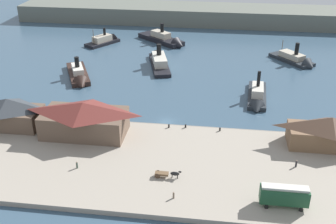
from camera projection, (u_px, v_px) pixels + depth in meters
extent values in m
plane|color=#385166|center=(166.00, 122.00, 114.81)|extent=(320.00, 320.00, 0.00)
cube|color=#9E9384|center=(153.00, 164.00, 95.06)|extent=(110.00, 36.00, 1.20)
cube|color=gray|center=(165.00, 126.00, 111.40)|extent=(110.00, 0.80, 1.00)
cube|color=brown|center=(10.00, 117.00, 109.21)|extent=(16.82, 8.83, 4.96)
pyramid|color=#33383D|center=(7.00, 104.00, 107.46)|extent=(17.15, 9.28, 2.86)
cube|color=brown|center=(85.00, 123.00, 105.13)|extent=(20.98, 10.96, 5.99)
pyramid|color=maroon|center=(83.00, 108.00, 103.17)|extent=(21.40, 11.51, 2.75)
cube|color=brown|center=(329.00, 137.00, 99.90)|extent=(19.29, 7.92, 4.79)
pyramid|color=brown|center=(332.00, 123.00, 98.15)|extent=(19.68, 8.32, 3.02)
cube|color=#1E4C2D|center=(284.00, 195.00, 79.82)|extent=(9.29, 2.71, 3.17)
cube|color=beige|center=(285.00, 188.00, 79.00)|extent=(8.92, 1.90, 0.50)
cylinder|color=black|center=(299.00, 201.00, 81.55)|extent=(0.90, 0.18, 0.90)
cylinder|color=black|center=(301.00, 210.00, 79.15)|extent=(0.90, 0.18, 0.90)
cylinder|color=black|center=(265.00, 198.00, 82.33)|extent=(0.90, 0.18, 0.90)
cylinder|color=black|center=(266.00, 207.00, 79.93)|extent=(0.90, 0.18, 0.90)
cube|color=brown|center=(162.00, 174.00, 89.11)|extent=(2.90, 1.29, 0.50)
cylinder|color=#4C3828|center=(158.00, 173.00, 89.90)|extent=(1.20, 0.10, 1.20)
cylinder|color=#4C3828|center=(157.00, 176.00, 88.76)|extent=(1.20, 0.10, 1.20)
ellipsoid|color=black|center=(175.00, 174.00, 88.66)|extent=(2.00, 0.70, 0.90)
ellipsoid|color=black|center=(180.00, 172.00, 88.28)|extent=(0.70, 0.32, 0.44)
cylinder|color=black|center=(178.00, 176.00, 89.03)|extent=(0.16, 0.16, 1.00)
cylinder|color=black|center=(178.00, 177.00, 88.68)|extent=(0.16, 0.16, 1.00)
cylinder|color=black|center=(172.00, 175.00, 89.18)|extent=(0.16, 0.16, 1.00)
cylinder|color=black|center=(172.00, 176.00, 88.82)|extent=(0.16, 0.16, 1.00)
cylinder|color=#3D4C42|center=(77.00, 165.00, 92.19)|extent=(0.42, 0.42, 1.43)
sphere|color=#CCA889|center=(77.00, 162.00, 91.81)|extent=(0.26, 0.26, 0.26)
cylinder|color=#232328|center=(296.00, 164.00, 92.63)|extent=(0.43, 0.43, 1.48)
sphere|color=#CCA889|center=(297.00, 161.00, 92.24)|extent=(0.27, 0.27, 0.27)
cylinder|color=#6B5B4C|center=(174.00, 195.00, 82.72)|extent=(0.38, 0.38, 1.29)
sphere|color=#CCA889|center=(174.00, 192.00, 82.38)|extent=(0.24, 0.24, 0.24)
cylinder|color=black|center=(220.00, 129.00, 107.48)|extent=(0.44, 0.44, 0.90)
cylinder|color=black|center=(169.00, 126.00, 109.09)|extent=(0.44, 0.44, 0.90)
cylinder|color=black|center=(186.00, 126.00, 109.04)|extent=(0.44, 0.44, 0.90)
cube|color=black|center=(78.00, 74.00, 144.97)|extent=(14.39, 21.58, 1.61)
cone|color=black|center=(82.00, 85.00, 136.03)|extent=(6.58, 5.74, 5.50)
cube|color=silver|center=(78.00, 69.00, 144.16)|extent=(6.86, 9.43, 2.03)
cylinder|color=black|center=(77.00, 62.00, 142.46)|extent=(1.58, 1.58, 3.55)
cube|color=black|center=(102.00, 43.00, 178.19)|extent=(13.50, 15.98, 1.27)
cone|color=black|center=(116.00, 39.00, 183.27)|extent=(5.98, 5.28, 5.36)
cube|color=#B2A893|center=(102.00, 39.00, 177.33)|extent=(7.82, 9.00, 2.52)
cylinder|color=black|center=(104.00, 31.00, 177.10)|extent=(1.13, 1.13, 3.01)
cylinder|color=brown|center=(93.00, 37.00, 173.49)|extent=(0.24, 0.24, 6.08)
cube|color=#23282D|center=(257.00, 96.00, 128.95)|extent=(6.71, 20.43, 1.27)
cone|color=#23282D|center=(257.00, 110.00, 120.14)|extent=(5.10, 3.93, 4.88)
cube|color=beige|center=(258.00, 90.00, 128.10)|extent=(4.02, 8.86, 2.53)
cylinder|color=black|center=(259.00, 79.00, 126.57)|extent=(1.05, 1.05, 4.80)
cylinder|color=brown|center=(258.00, 79.00, 132.81)|extent=(0.24, 0.24, 5.12)
cube|color=#23282D|center=(291.00, 60.00, 158.77)|extent=(16.47, 18.17, 1.30)
cone|color=#23282D|center=(310.00, 67.00, 151.88)|extent=(6.66, 6.26, 5.94)
cube|color=#B2A893|center=(292.00, 55.00, 158.01)|extent=(9.55, 10.36, 2.08)
cylinder|color=black|center=(297.00, 49.00, 155.07)|extent=(1.52, 1.52, 4.39)
cylinder|color=brown|center=(282.00, 47.00, 161.32)|extent=(0.24, 0.24, 5.78)
cube|color=black|center=(159.00, 65.00, 153.70)|extent=(11.73, 24.36, 1.27)
cone|color=black|center=(156.00, 55.00, 164.19)|extent=(6.17, 5.47, 5.25)
cube|color=beige|center=(159.00, 60.00, 152.79)|extent=(7.57, 13.02, 2.82)
cylinder|color=black|center=(159.00, 49.00, 152.51)|extent=(1.75, 1.75, 4.04)
cube|color=black|center=(161.00, 39.00, 181.45)|extent=(22.36, 20.54, 1.99)
cone|color=black|center=(179.00, 46.00, 173.57)|extent=(7.23, 7.43, 6.15)
cube|color=#B2A893|center=(161.00, 34.00, 180.44)|extent=(9.50, 8.95, 2.52)
cylinder|color=black|center=(162.00, 28.00, 178.44)|extent=(1.49, 1.49, 3.75)
cube|color=#60665B|center=(196.00, 14.00, 210.44)|extent=(180.00, 24.00, 8.00)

